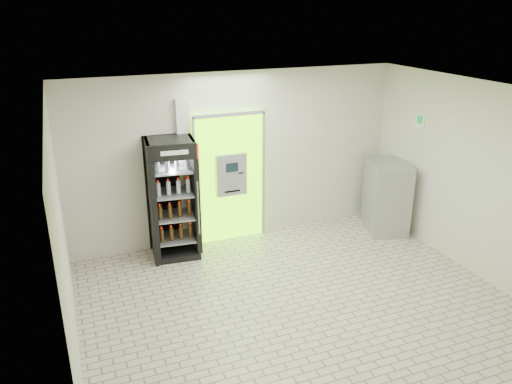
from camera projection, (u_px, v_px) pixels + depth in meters
ground at (298, 303)px, 7.19m from camera, size 6.00×6.00×0.00m
room_shell at (302, 183)px, 6.54m from camera, size 6.00×6.00×6.00m
atm_assembly at (229, 177)px, 8.81m from camera, size 1.30×0.24×2.33m
pillar at (185, 175)px, 8.52m from camera, size 0.22×0.11×2.60m
beverage_cooler at (173, 201)px, 8.28m from camera, size 0.83×0.77×2.04m
steel_cabinet at (386, 196)px, 9.35m from camera, size 0.97×1.16×1.33m
exit_sign at (420, 121)px, 8.69m from camera, size 0.02×0.22×0.26m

